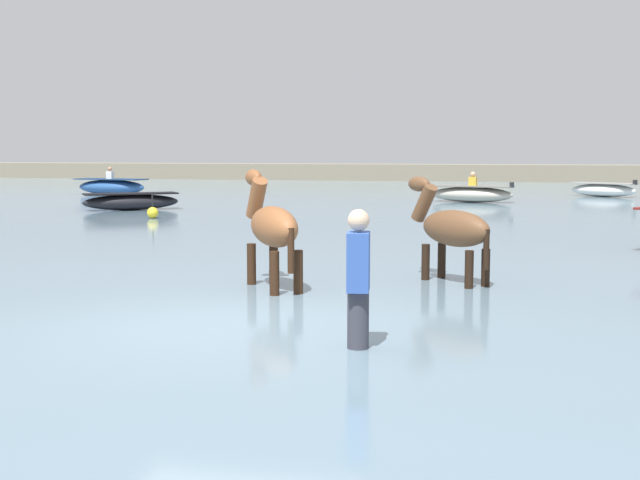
{
  "coord_description": "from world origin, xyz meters",
  "views": [
    {
      "loc": [
        2.91,
        -8.1,
        2.17
      ],
      "look_at": [
        0.28,
        3.7,
        0.84
      ],
      "focal_mm": 46.5,
      "sensor_mm": 36.0,
      "label": 1
    }
  ],
  "objects_px": {
    "horse_lead_chestnut": "(272,230)",
    "horse_trailing_bay": "(452,231)",
    "boat_far_inshore": "(603,190)",
    "boat_far_offshore": "(131,202)",
    "boat_near_port": "(472,194)",
    "boat_distant_east": "(111,187)",
    "channel_buoy": "(153,212)",
    "person_onlooker_left": "(358,292)"
  },
  "relations": [
    {
      "from": "horse_lead_chestnut",
      "to": "channel_buoy",
      "type": "xyz_separation_m",
      "value": [
        -6.13,
        10.0,
        -0.62
      ]
    },
    {
      "from": "boat_far_offshore",
      "to": "horse_lead_chestnut",
      "type": "bearing_deg",
      "value": -57.68
    },
    {
      "from": "boat_distant_east",
      "to": "boat_near_port",
      "type": "bearing_deg",
      "value": -6.86
    },
    {
      "from": "horse_trailing_bay",
      "to": "boat_near_port",
      "type": "xyz_separation_m",
      "value": [
        -0.39,
        17.65,
        -0.42
      ]
    },
    {
      "from": "boat_far_offshore",
      "to": "boat_distant_east",
      "type": "xyz_separation_m",
      "value": [
        -4.51,
        7.71,
        0.07
      ]
    },
    {
      "from": "horse_lead_chestnut",
      "to": "horse_trailing_bay",
      "type": "distance_m",
      "value": 2.49
    },
    {
      "from": "boat_far_offshore",
      "to": "channel_buoy",
      "type": "distance_m",
      "value": 3.26
    },
    {
      "from": "horse_trailing_bay",
      "to": "horse_lead_chestnut",
      "type": "bearing_deg",
      "value": -156.52
    },
    {
      "from": "horse_trailing_bay",
      "to": "channel_buoy",
      "type": "height_order",
      "value": "horse_trailing_bay"
    },
    {
      "from": "boat_far_offshore",
      "to": "boat_distant_east",
      "type": "distance_m",
      "value": 8.93
    },
    {
      "from": "horse_trailing_bay",
      "to": "boat_far_inshore",
      "type": "xyz_separation_m",
      "value": [
        4.43,
        22.18,
        -0.44
      ]
    },
    {
      "from": "boat_far_offshore",
      "to": "boat_far_inshore",
      "type": "bearing_deg",
      "value": 35.5
    },
    {
      "from": "horse_trailing_bay",
      "to": "person_onlooker_left",
      "type": "distance_m",
      "value": 4.08
    },
    {
      "from": "horse_trailing_bay",
      "to": "boat_near_port",
      "type": "distance_m",
      "value": 17.66
    },
    {
      "from": "boat_far_inshore",
      "to": "boat_distant_east",
      "type": "bearing_deg",
      "value": -171.73
    },
    {
      "from": "horse_trailing_bay",
      "to": "boat_distant_east",
      "type": "xyz_separation_m",
      "value": [
        -14.81,
        19.39,
        -0.38
      ]
    },
    {
      "from": "horse_lead_chestnut",
      "to": "horse_trailing_bay",
      "type": "height_order",
      "value": "horse_lead_chestnut"
    },
    {
      "from": "boat_near_port",
      "to": "person_onlooker_left",
      "type": "bearing_deg",
      "value": -90.54
    },
    {
      "from": "boat_far_offshore",
      "to": "person_onlooker_left",
      "type": "relative_size",
      "value": 1.74
    },
    {
      "from": "horse_lead_chestnut",
      "to": "channel_buoy",
      "type": "relative_size",
      "value": 2.76
    },
    {
      "from": "horse_trailing_bay",
      "to": "boat_far_offshore",
      "type": "xyz_separation_m",
      "value": [
        -10.3,
        11.68,
        -0.45
      ]
    },
    {
      "from": "horse_trailing_bay",
      "to": "boat_far_offshore",
      "type": "height_order",
      "value": "horse_trailing_bay"
    },
    {
      "from": "boat_near_port",
      "to": "boat_far_inshore",
      "type": "distance_m",
      "value": 6.62
    },
    {
      "from": "horse_trailing_bay",
      "to": "channel_buoy",
      "type": "bearing_deg",
      "value": 133.04
    },
    {
      "from": "horse_trailing_bay",
      "to": "boat_far_inshore",
      "type": "distance_m",
      "value": 22.62
    },
    {
      "from": "boat_near_port",
      "to": "boat_far_inshore",
      "type": "xyz_separation_m",
      "value": [
        4.82,
        4.53,
        -0.03
      ]
    },
    {
      "from": "channel_buoy",
      "to": "person_onlooker_left",
      "type": "bearing_deg",
      "value": -59.06
    },
    {
      "from": "boat_near_port",
      "to": "boat_distant_east",
      "type": "relative_size",
      "value": 0.94
    },
    {
      "from": "boat_far_inshore",
      "to": "horse_trailing_bay",
      "type": "bearing_deg",
      "value": -101.29
    },
    {
      "from": "boat_near_port",
      "to": "person_onlooker_left",
      "type": "relative_size",
      "value": 1.83
    },
    {
      "from": "horse_trailing_bay",
      "to": "boat_distant_east",
      "type": "distance_m",
      "value": 24.4
    },
    {
      "from": "horse_trailing_bay",
      "to": "boat_far_offshore",
      "type": "distance_m",
      "value": 15.57
    },
    {
      "from": "horse_lead_chestnut",
      "to": "person_onlooker_left",
      "type": "height_order",
      "value": "horse_lead_chestnut"
    },
    {
      "from": "boat_near_port",
      "to": "boat_distant_east",
      "type": "distance_m",
      "value": 14.51
    },
    {
      "from": "boat_near_port",
      "to": "person_onlooker_left",
      "type": "distance_m",
      "value": 21.68
    },
    {
      "from": "boat_far_offshore",
      "to": "boat_distant_east",
      "type": "relative_size",
      "value": 0.9
    },
    {
      "from": "horse_lead_chestnut",
      "to": "person_onlooker_left",
      "type": "distance_m",
      "value": 3.48
    },
    {
      "from": "boat_near_port",
      "to": "boat_distant_east",
      "type": "xyz_separation_m",
      "value": [
        -14.41,
        1.73,
        0.03
      ]
    },
    {
      "from": "horse_trailing_bay",
      "to": "boat_far_inshore",
      "type": "height_order",
      "value": "horse_trailing_bay"
    },
    {
      "from": "horse_lead_chestnut",
      "to": "channel_buoy",
      "type": "height_order",
      "value": "horse_lead_chestnut"
    },
    {
      "from": "horse_trailing_bay",
      "to": "channel_buoy",
      "type": "distance_m",
      "value": 12.34
    },
    {
      "from": "boat_far_inshore",
      "to": "boat_far_offshore",
      "type": "height_order",
      "value": "boat_far_inshore"
    }
  ]
}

